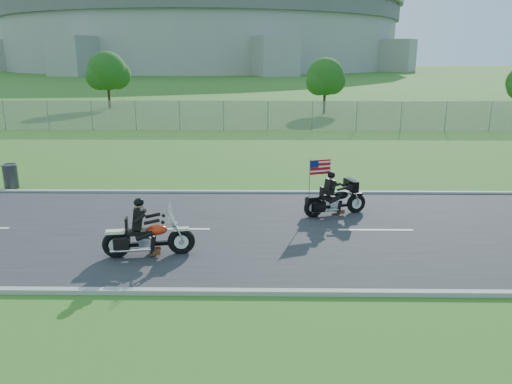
{
  "coord_description": "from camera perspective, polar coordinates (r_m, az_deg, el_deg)",
  "views": [
    {
      "loc": [
        0.66,
        -13.91,
        5.06
      ],
      "look_at": [
        0.47,
        0.0,
        1.19
      ],
      "focal_mm": 35.0,
      "sensor_mm": 36.0,
      "label": 1
    }
  ],
  "objects": [
    {
      "name": "tree_fence_near",
      "position": [
        44.32,
        7.97,
        12.71
      ],
      "size": [
        3.52,
        3.28,
        4.75
      ],
      "color": "#382316",
      "rests_on": "ground"
    },
    {
      "name": "motorcycle_follow",
      "position": [
        16.21,
        9.03,
        -0.96
      ],
      "size": [
        2.11,
        1.05,
        1.82
      ],
      "rotation": [
        0.0,
        0.0,
        0.33
      ],
      "color": "black",
      "rests_on": "ground"
    },
    {
      "name": "tree_fence_mid",
      "position": [
        50.15,
        -16.58,
        12.92
      ],
      "size": [
        3.96,
        3.69,
        5.3
      ],
      "color": "#382316",
      "rests_on": "ground"
    },
    {
      "name": "trash_can",
      "position": [
        21.48,
        -26.24,
        1.57
      ],
      "size": [
        0.64,
        0.64,
        0.93
      ],
      "primitive_type": "cylinder",
      "rotation": [
        0.0,
        0.0,
        -0.22
      ],
      "color": "#3C3C41",
      "rests_on": "ground"
    },
    {
      "name": "motorcycle_lead",
      "position": [
        13.11,
        -12.32,
        -5.17
      ],
      "size": [
        2.35,
        0.81,
        1.59
      ],
      "rotation": [
        0.0,
        0.0,
        0.16
      ],
      "color": "black",
      "rests_on": "ground"
    },
    {
      "name": "stadium",
      "position": [
        185.36,
        -5.92,
        18.73
      ],
      "size": [
        140.4,
        140.4,
        29.2
      ],
      "color": "#A3A099",
      "rests_on": "ground"
    },
    {
      "name": "road",
      "position": [
        14.81,
        -1.82,
        -4.36
      ],
      "size": [
        120.0,
        8.0,
        0.04
      ],
      "primitive_type": "cube",
      "color": "#28282B",
      "rests_on": "ground"
    },
    {
      "name": "ground",
      "position": [
        14.81,
        -1.82,
        -4.43
      ],
      "size": [
        420.0,
        420.0,
        0.0
      ],
      "primitive_type": "plane",
      "color": "#375D1D",
      "rests_on": "ground"
    },
    {
      "name": "curb_south",
      "position": [
        11.08,
        -2.77,
        -11.36
      ],
      "size": [
        120.0,
        0.18,
        0.12
      ],
      "primitive_type": "cube",
      "color": "#9E9B93",
      "rests_on": "ground"
    },
    {
      "name": "fence",
      "position": [
        34.61,
        -8.73,
        8.64
      ],
      "size": [
        60.0,
        0.03,
        2.0
      ],
      "primitive_type": "cube",
      "color": "gray",
      "rests_on": "ground"
    },
    {
      "name": "curb_north",
      "position": [
        18.65,
        -1.27,
        -0.03
      ],
      "size": [
        120.0,
        0.18,
        0.12
      ],
      "primitive_type": "cube",
      "color": "#9E9B93",
      "rests_on": "ground"
    }
  ]
}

